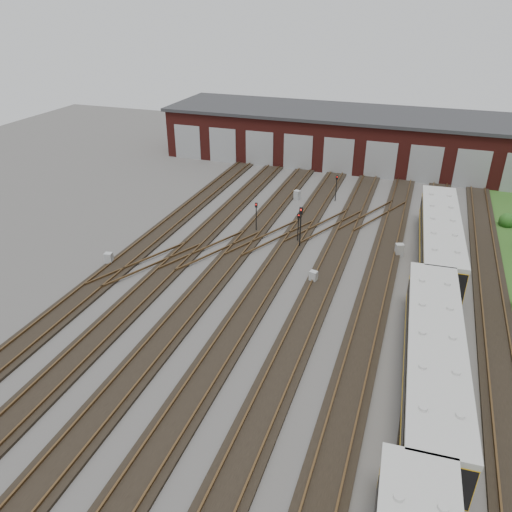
% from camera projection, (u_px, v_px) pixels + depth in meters
% --- Properties ---
extents(ground, '(120.00, 120.00, 0.00)m').
position_uv_depth(ground, '(264.00, 338.00, 31.87)').
color(ground, '#454240').
rests_on(ground, ground).
extents(track_network, '(30.40, 70.00, 0.33)m').
position_uv_depth(track_network, '(265.00, 331.00, 32.36)').
color(track_network, black).
rests_on(track_network, ground).
extents(maintenance_shed, '(51.00, 12.50, 6.35)m').
position_uv_depth(maintenance_shed, '(363.00, 138.00, 63.77)').
color(maintenance_shed, '#501814').
rests_on(maintenance_shed, ground).
extents(metro_train, '(3.76, 48.23, 3.33)m').
position_uv_depth(metro_train, '(432.00, 360.00, 26.81)').
color(metro_train, black).
rests_on(metro_train, ground).
extents(signal_mast_0, '(0.24, 0.22, 2.87)m').
position_uv_depth(signal_mast_0, '(256.00, 214.00, 45.24)').
color(signal_mast_0, black).
rests_on(signal_mast_0, ground).
extents(signal_mast_1, '(0.30, 0.28, 3.74)m').
position_uv_depth(signal_mast_1, '(301.00, 222.00, 42.14)').
color(signal_mast_1, black).
rests_on(signal_mast_1, ground).
extents(signal_mast_2, '(0.25, 0.24, 2.83)m').
position_uv_depth(signal_mast_2, '(336.00, 185.00, 52.10)').
color(signal_mast_2, black).
rests_on(signal_mast_2, ground).
extents(signal_mast_3, '(0.25, 0.24, 2.75)m').
position_uv_depth(signal_mast_3, '(298.00, 224.00, 43.35)').
color(signal_mast_3, black).
rests_on(signal_mast_3, ground).
extents(relay_cabinet_0, '(0.68, 0.60, 1.02)m').
position_uv_depth(relay_cabinet_0, '(109.00, 259.00, 40.33)').
color(relay_cabinet_0, '#A0A3A5').
rests_on(relay_cabinet_0, ground).
extents(relay_cabinet_1, '(0.73, 0.68, 0.98)m').
position_uv_depth(relay_cabinet_1, '(297.00, 195.00, 53.18)').
color(relay_cabinet_1, '#A0A3A5').
rests_on(relay_cabinet_1, ground).
extents(relay_cabinet_2, '(0.66, 0.59, 0.93)m').
position_uv_depth(relay_cabinet_2, '(313.00, 277.00, 37.87)').
color(relay_cabinet_2, '#A0A3A5').
rests_on(relay_cabinet_2, ground).
extents(relay_cabinet_3, '(0.79, 0.73, 1.07)m').
position_uv_depth(relay_cabinet_3, '(399.00, 250.00, 41.67)').
color(relay_cabinet_3, '#A0A3A5').
rests_on(relay_cabinet_3, ground).
extents(relay_cabinet_4, '(0.71, 0.61, 1.10)m').
position_uv_depth(relay_cabinet_4, '(456.00, 245.00, 42.43)').
color(relay_cabinet_4, '#A0A3A5').
rests_on(relay_cabinet_4, ground).
extents(bush_1, '(1.49, 1.49, 1.49)m').
position_uv_depth(bush_1, '(508.00, 219.00, 46.92)').
color(bush_1, '#204B15').
rests_on(bush_1, ground).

